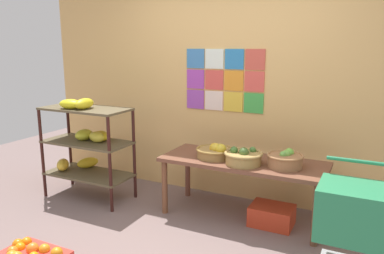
{
  "coord_description": "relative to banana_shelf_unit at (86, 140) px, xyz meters",
  "views": [
    {
      "loc": [
        1.5,
        -2.46,
        1.75
      ],
      "look_at": [
        -0.1,
        0.77,
        0.98
      ],
      "focal_mm": 35.35,
      "sensor_mm": 36.0,
      "label": 1
    }
  ],
  "objects": [
    {
      "name": "shopping_cart",
      "position": [
        2.91,
        -0.4,
        -0.17
      ],
      "size": [
        0.52,
        0.48,
        0.89
      ],
      "rotation": [
        0.0,
        0.0,
        0.21
      ],
      "color": "black",
      "rests_on": "ground"
    },
    {
      "name": "fruit_basket_right",
      "position": [
        1.53,
        0.23,
        -0.01
      ],
      "size": [
        0.39,
        0.39,
        0.16
      ],
      "color": "olive",
      "rests_on": "display_table"
    },
    {
      "name": "banana_shelf_unit",
      "position": [
        0.0,
        0.0,
        0.0
      ],
      "size": [
        1.02,
        0.54,
        1.19
      ],
      "color": "#381814",
      "rests_on": "ground"
    },
    {
      "name": "produce_crate_under_table",
      "position": [
        2.14,
        0.24,
        -0.6
      ],
      "size": [
        0.42,
        0.32,
        0.2
      ],
      "primitive_type": "cube",
      "color": "red",
      "rests_on": "ground"
    },
    {
      "name": "display_table",
      "position": [
        1.82,
        0.28,
        -0.14
      ],
      "size": [
        1.66,
        0.66,
        0.62
      ],
      "color": "brown",
      "rests_on": "ground"
    },
    {
      "name": "fruit_basket_back_left",
      "position": [
        2.25,
        0.24,
        0.0
      ],
      "size": [
        0.35,
        0.35,
        0.17
      ],
      "color": "#9D6C45",
      "rests_on": "display_table"
    },
    {
      "name": "fruit_basket_left",
      "position": [
        1.86,
        0.15,
        0.0
      ],
      "size": [
        0.38,
        0.38,
        0.17
      ],
      "color": "#A88749",
      "rests_on": "display_table"
    },
    {
      "name": "back_wall_with_art",
      "position": [
        1.48,
        0.79,
        0.78
      ],
      "size": [
        5.03,
        0.07,
        2.96
      ],
      "color": "#E3B268",
      "rests_on": "ground"
    }
  ]
}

